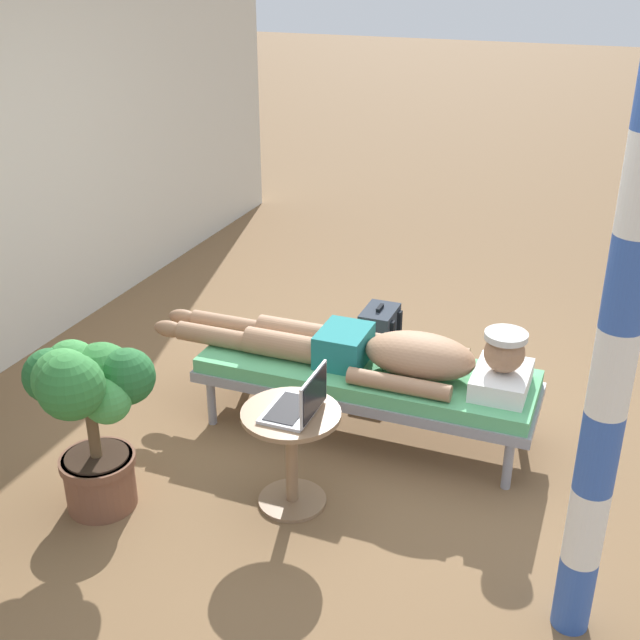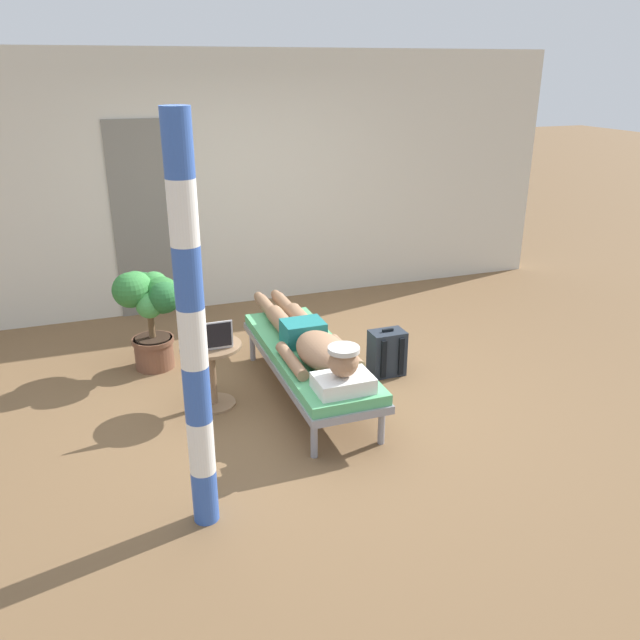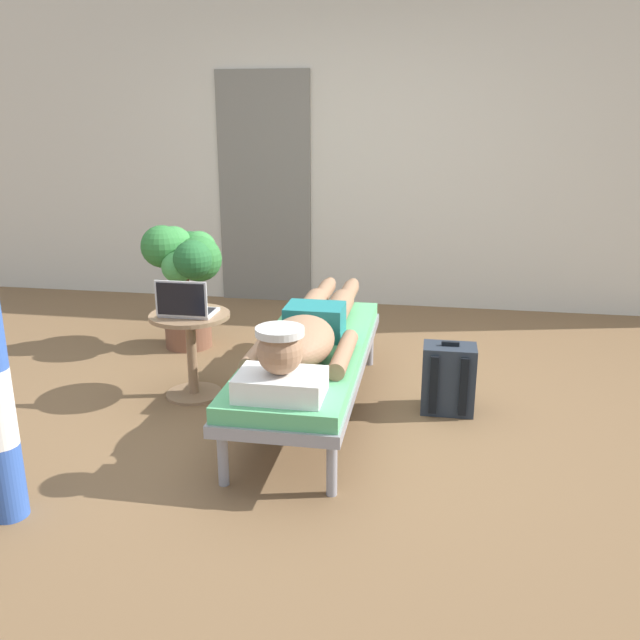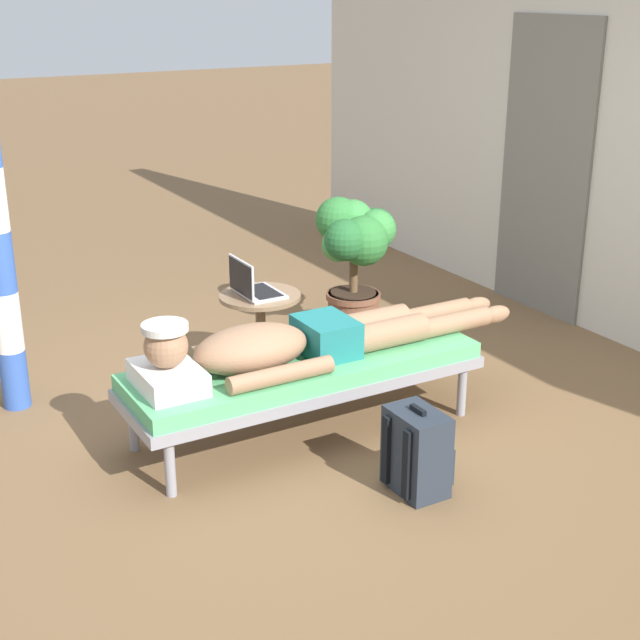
% 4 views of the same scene
% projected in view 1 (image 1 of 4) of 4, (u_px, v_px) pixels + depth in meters
% --- Properties ---
extents(ground_plane, '(40.00, 40.00, 0.00)m').
position_uv_depth(ground_plane, '(354.00, 434.00, 4.61)').
color(ground_plane, brown).
extents(lounge_chair, '(0.61, 1.89, 0.42)m').
position_uv_depth(lounge_chair, '(366.00, 377.00, 4.51)').
color(lounge_chair, gray).
rests_on(lounge_chair, ground).
extents(person_reclining, '(0.53, 2.17, 0.33)m').
position_uv_depth(person_reclining, '(378.00, 351.00, 4.42)').
color(person_reclining, white).
rests_on(person_reclining, lounge_chair).
extents(side_table, '(0.48, 0.48, 0.52)m').
position_uv_depth(side_table, '(291.00, 442.00, 3.91)').
color(side_table, '#8C6B4C').
rests_on(side_table, ground).
extents(laptop, '(0.31, 0.24, 0.23)m').
position_uv_depth(laptop, '(301.00, 403.00, 3.80)').
color(laptop, silver).
rests_on(laptop, side_table).
extents(backpack, '(0.30, 0.26, 0.42)m').
position_uv_depth(backpack, '(378.00, 338.00, 5.28)').
color(backpack, '#262D38').
rests_on(backpack, ground).
extents(potted_plant, '(0.58, 0.59, 0.91)m').
position_uv_depth(potted_plant, '(88.00, 400.00, 3.80)').
color(potted_plant, brown).
rests_on(potted_plant, ground).
extents(porch_post, '(0.15, 0.15, 2.36)m').
position_uv_depth(porch_post, '(613.00, 371.00, 2.84)').
color(porch_post, '#3359B2').
rests_on(porch_post, ground).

